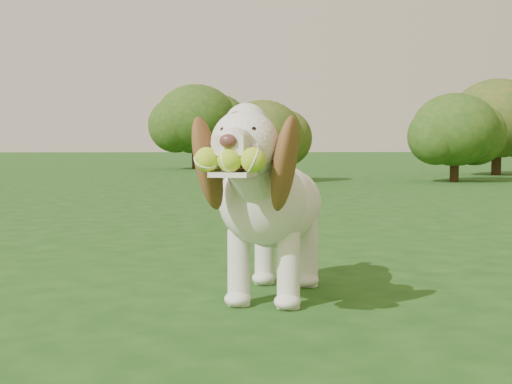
{
  "coord_description": "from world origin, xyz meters",
  "views": [
    {
      "loc": [
        0.33,
        -2.84,
        0.62
      ],
      "look_at": [
        0.46,
        -0.29,
        0.44
      ],
      "focal_mm": 50.0,
      "sensor_mm": 36.0,
      "label": 1
    }
  ],
  "objects": [
    {
      "name": "ground",
      "position": [
        0.0,
        0.0,
        0.0
      ],
      "size": [
        80.0,
        80.0,
        0.0
      ],
      "primitive_type": "plane",
      "color": "#184012",
      "rests_on": "ground"
    },
    {
      "name": "dog",
      "position": [
        0.53,
        -0.07,
        0.4
      ],
      "size": [
        0.61,
        1.15,
        0.76
      ],
      "rotation": [
        0.0,
        0.0,
        -0.3
      ],
      "color": "white",
      "rests_on": "ground"
    },
    {
      "name": "shrub_i",
      "position": [
        -0.23,
        13.57,
        1.14
      ],
      "size": [
        1.87,
        1.87,
        1.94
      ],
      "color": "#382314",
      "rests_on": "ground"
    },
    {
      "name": "shrub_f",
      "position": [
        5.47,
        10.2,
        1.05
      ],
      "size": [
        1.73,
        1.73,
        1.79
      ],
      "color": "#382314",
      "rests_on": "ground"
    },
    {
      "name": "shrub_c",
      "position": [
        0.98,
        8.18,
        0.75
      ],
      "size": [
        1.23,
        1.23,
        1.27
      ],
      "color": "#382314",
      "rests_on": "ground"
    },
    {
      "name": "shrub_d",
      "position": [
        3.96,
        8.03,
        0.81
      ],
      "size": [
        1.33,
        1.33,
        1.38
      ],
      "color": "#382314",
      "rests_on": "ground"
    }
  ]
}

